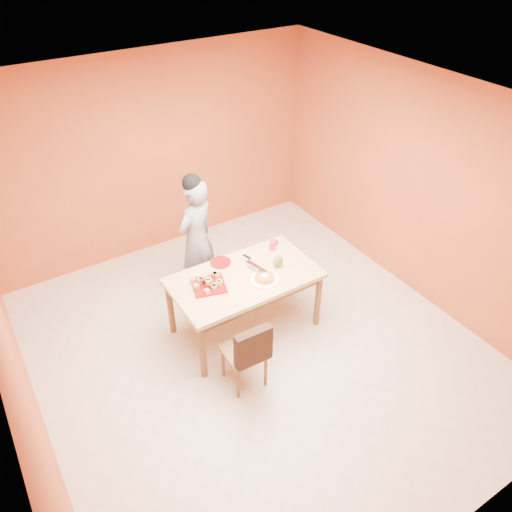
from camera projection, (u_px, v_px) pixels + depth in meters
floor at (257, 348)px, 5.58m from camera, size 5.00×5.00×0.00m
ceiling at (257, 113)px, 3.99m from camera, size 5.00×5.00×0.00m
wall_back at (154, 156)px, 6.49m from camera, size 4.50×0.00×4.50m
wall_left at (9, 341)px, 3.81m from camera, size 0.00×5.00×5.00m
wall_right at (421, 190)px, 5.76m from camera, size 0.00×5.00×5.00m
dining_table at (245, 283)px, 5.46m from camera, size 1.60×0.90×0.76m
dining_chair at (245, 351)px, 4.94m from camera, size 0.41×0.48×0.87m
pastry_pile at (209, 281)px, 5.23m from camera, size 0.31×0.31×0.10m
person at (197, 239)px, 5.97m from camera, size 0.67×0.57×1.55m
pastry_platter at (209, 285)px, 5.27m from camera, size 0.42×0.42×0.02m
red_dinner_plate at (221, 262)px, 5.60m from camera, size 0.27×0.27×0.01m
white_cake_plate at (264, 280)px, 5.35m from camera, size 0.32×0.32×0.01m
sponge_cake at (264, 277)px, 5.33m from camera, size 0.27×0.27×0.05m
cake_server at (256, 266)px, 5.44m from camera, size 0.12×0.28×0.01m
egg_ornament at (278, 261)px, 5.50m from camera, size 0.14×0.13×0.15m
magenta_glass at (272, 246)px, 5.78m from camera, size 0.08×0.08×0.11m
checker_tin at (274, 242)px, 5.90m from camera, size 0.11×0.11×0.03m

